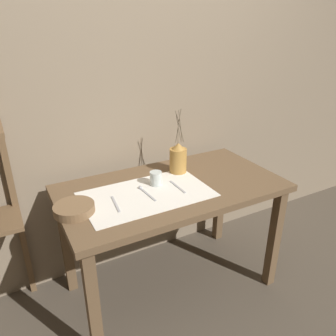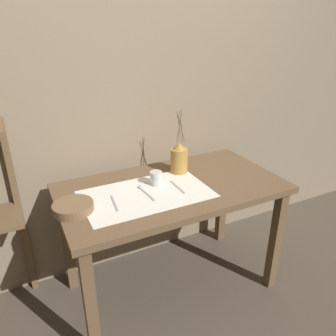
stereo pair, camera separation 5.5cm
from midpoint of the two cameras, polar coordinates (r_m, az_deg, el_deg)
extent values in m
plane|color=brown|center=(2.43, -0.13, -19.58)|extent=(12.00, 12.00, 0.00)
cube|color=gray|center=(2.24, -6.01, 11.65)|extent=(7.00, 0.06, 2.40)
cube|color=brown|center=(1.98, -0.14, -3.56)|extent=(1.34, 0.72, 0.04)
cube|color=brown|center=(1.82, -13.77, -22.74)|extent=(0.06, 0.06, 0.74)
cube|color=brown|center=(2.31, 17.37, -11.65)|extent=(0.06, 0.06, 0.74)
cube|color=brown|center=(2.28, -17.98, -12.39)|extent=(0.06, 0.06, 0.74)
cube|color=brown|center=(2.69, 8.38, -5.37)|extent=(0.06, 0.06, 0.74)
cube|color=brown|center=(2.23, -25.36, -7.39)|extent=(0.04, 0.04, 1.20)
cube|color=white|center=(1.88, -4.54, -4.59)|extent=(0.73, 0.43, 0.00)
cylinder|color=#B7843D|center=(2.12, 1.02, 1.28)|extent=(0.11, 0.11, 0.16)
cone|color=#B7843D|center=(2.08, 1.04, 3.85)|extent=(0.08, 0.08, 0.04)
cylinder|color=brown|center=(2.05, 1.42, 7.29)|extent=(0.04, 0.02, 0.21)
cylinder|color=brown|center=(2.05, 1.07, 7.16)|extent=(0.02, 0.05, 0.20)
cylinder|color=brown|center=(2.05, 1.05, 7.33)|extent=(0.04, 0.01, 0.22)
cylinder|color=brown|center=(2.06, 1.41, 6.89)|extent=(0.04, 0.04, 0.18)
cylinder|color=brown|center=(2.05, 1.01, 5.94)|extent=(0.02, 0.02, 0.12)
cylinder|color=brown|center=(1.77, -16.90, -6.82)|extent=(0.21, 0.21, 0.05)
cylinder|color=silver|center=(1.96, -2.93, -1.80)|extent=(0.07, 0.07, 0.08)
cube|color=#A8A8AD|center=(1.80, -9.99, -6.18)|extent=(0.03, 0.18, 0.00)
cube|color=#A8A8AD|center=(1.87, -4.39, -4.59)|extent=(0.02, 0.18, 0.00)
sphere|color=#A8A8AD|center=(1.94, -5.63, -3.45)|extent=(0.02, 0.02, 0.02)
cube|color=#A8A8AD|center=(1.95, 0.88, -3.29)|extent=(0.01, 0.18, 0.00)
camera|label=1|loc=(0.03, -90.82, -0.37)|focal=35.00mm
camera|label=2|loc=(0.03, 89.18, 0.37)|focal=35.00mm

